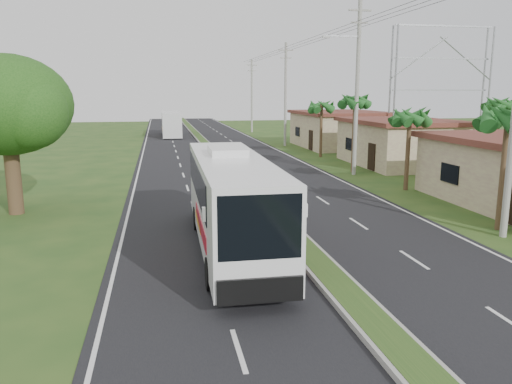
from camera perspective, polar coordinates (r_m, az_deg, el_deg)
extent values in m
plane|color=#244619|center=(17.08, 7.10, -8.47)|extent=(180.00, 180.00, 0.00)
cube|color=black|center=(36.08, -2.74, 2.11)|extent=(14.00, 160.00, 0.02)
cube|color=gray|center=(36.07, -2.74, 2.24)|extent=(1.20, 160.00, 0.17)
cube|color=#244619|center=(36.06, -2.74, 2.38)|extent=(0.95, 160.00, 0.02)
cube|color=silver|center=(35.76, -13.43, 1.71)|extent=(0.12, 160.00, 0.01)
cube|color=silver|center=(37.62, 7.42, 2.39)|extent=(0.12, 160.00, 0.01)
cube|color=tan|center=(42.06, 16.13, 5.27)|extent=(7.00, 10.00, 3.35)
cube|color=#5D2B21|center=(41.93, 16.27, 7.77)|extent=(7.60, 10.60, 0.32)
cube|color=tan|center=(54.85, 9.48, 6.94)|extent=(8.00, 11.00, 3.50)
cube|color=#5D2B21|center=(54.74, 9.55, 8.93)|extent=(8.60, 11.60, 0.32)
cylinder|color=#473321|center=(23.29, 26.41, 2.08)|extent=(0.26, 0.26, 5.00)
cylinder|color=#473321|center=(31.06, 16.95, 4.41)|extent=(0.26, 0.26, 4.60)
cylinder|color=#473321|center=(37.09, 11.11, 6.35)|extent=(0.26, 0.26, 5.40)
cylinder|color=#473321|center=(45.71, 7.45, 6.98)|extent=(0.26, 0.26, 4.80)
cylinder|color=#473321|center=(37.89, 25.78, 5.39)|extent=(0.26, 0.26, 5.20)
cylinder|color=#473321|center=(26.46, -26.02, 1.98)|extent=(0.70, 0.70, 4.00)
ellipsoid|color=#194312|center=(26.19, -26.62, 8.90)|extent=(6.00, 6.00, 4.68)
sphere|color=#194312|center=(24.94, -24.49, 8.33)|extent=(3.40, 3.40, 3.40)
cylinder|color=gray|center=(35.93, 11.47, 11.45)|extent=(0.28, 0.28, 12.00)
cube|color=gray|center=(36.34, 11.81, 19.67)|extent=(1.60, 0.12, 0.12)
cube|color=gray|center=(36.23, 11.75, 18.42)|extent=(1.20, 0.10, 0.10)
cube|color=gray|center=(35.69, 9.83, 17.15)|extent=(2.40, 0.10, 0.10)
cylinder|color=gray|center=(54.97, 3.39, 10.99)|extent=(0.28, 0.28, 11.00)
cube|color=gray|center=(55.15, 3.45, 15.88)|extent=(1.60, 0.12, 0.12)
cube|color=gray|center=(55.09, 3.44, 15.05)|extent=(1.20, 0.10, 0.10)
cylinder|color=gray|center=(74.51, -0.49, 10.88)|extent=(0.28, 0.28, 10.50)
cube|color=gray|center=(74.62, -0.49, 14.30)|extent=(1.60, 0.12, 0.12)
cube|color=gray|center=(74.58, -0.49, 13.69)|extent=(1.20, 0.10, 0.10)
cylinder|color=gray|center=(49.92, 15.58, 11.16)|extent=(0.18, 0.18, 12.00)
cylinder|color=gray|center=(55.08, 25.10, 10.49)|extent=(0.18, 0.18, 12.00)
cylinder|color=gray|center=(50.81, 15.07, 11.18)|extent=(0.18, 0.18, 12.00)
cylinder|color=gray|center=(55.89, 24.49, 10.54)|extent=(0.18, 0.18, 12.00)
cube|color=gray|center=(52.75, 20.29, 10.86)|extent=(10.00, 0.14, 0.14)
cube|color=gray|center=(52.85, 20.52, 14.11)|extent=(10.00, 0.14, 0.14)
cube|color=gray|center=(53.12, 20.75, 17.33)|extent=(10.00, 0.14, 0.14)
cube|color=white|center=(18.17, -2.84, -0.82)|extent=(2.59, 11.55, 3.02)
cube|color=black|center=(18.61, -3.08, 1.54)|extent=(2.60, 9.25, 1.21)
cube|color=black|center=(12.59, 0.43, -4.02)|extent=(2.16, 0.18, 1.69)
cube|color=#A70D1F|center=(17.20, -2.33, -3.58)|extent=(2.53, 5.03, 0.53)
cube|color=#F7A114|center=(18.65, -2.92, -3.18)|extent=(2.49, 2.92, 0.24)
cube|color=white|center=(19.04, -3.33, 4.74)|extent=(1.38, 2.32, 0.27)
cylinder|color=black|center=(14.98, -5.16, -9.28)|extent=(0.32, 1.00, 1.00)
cylinder|color=black|center=(15.30, 3.05, -8.80)|extent=(0.32, 1.00, 1.00)
cylinder|color=black|center=(21.39, -6.73, -3.01)|extent=(0.32, 1.00, 1.00)
cylinder|color=black|center=(21.61, -0.98, -2.78)|extent=(0.32, 1.00, 1.00)
cube|color=silver|center=(68.71, -9.65, 7.72)|extent=(2.43, 11.06, 3.07)
cube|color=black|center=(69.14, -9.69, 8.50)|extent=(2.47, 8.17, 1.05)
cube|color=orange|center=(67.79, -9.62, 7.18)|extent=(2.47, 5.29, 0.34)
cylinder|color=black|center=(64.22, -10.47, 6.36)|extent=(0.29, 0.92, 0.92)
cylinder|color=black|center=(64.27, -8.57, 6.43)|extent=(0.29, 0.92, 0.92)
cylinder|color=black|center=(72.85, -10.54, 6.92)|extent=(0.29, 0.92, 0.92)
cylinder|color=black|center=(72.89, -8.86, 6.98)|extent=(0.29, 0.92, 0.92)
imported|color=black|center=(21.11, 1.52, -3.18)|extent=(1.65, 0.82, 0.96)
imported|color=maroon|center=(20.90, 1.53, -0.70)|extent=(0.71, 0.55, 1.72)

